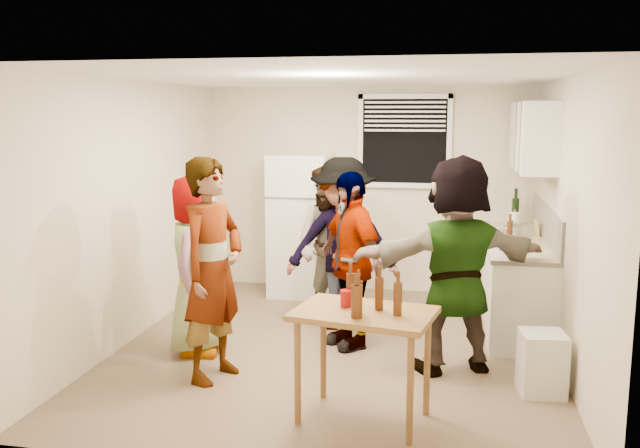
% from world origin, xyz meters
% --- Properties ---
extents(room, '(4.00, 4.50, 2.50)m').
position_xyz_m(room, '(0.00, 0.00, 0.00)').
color(room, beige).
rests_on(room, ground).
extents(window, '(1.12, 0.10, 1.06)m').
position_xyz_m(window, '(0.45, 2.21, 1.85)').
color(window, white).
rests_on(window, room).
extents(refrigerator, '(0.70, 0.70, 1.70)m').
position_xyz_m(refrigerator, '(-0.75, 1.88, 0.85)').
color(refrigerator, white).
rests_on(refrigerator, ground).
extents(counter_lower, '(0.60, 2.20, 0.86)m').
position_xyz_m(counter_lower, '(1.70, 1.15, 0.43)').
color(counter_lower, white).
rests_on(counter_lower, ground).
extents(countertop, '(0.64, 2.22, 0.04)m').
position_xyz_m(countertop, '(1.70, 1.15, 0.88)').
color(countertop, beige).
rests_on(countertop, counter_lower).
extents(backsplash, '(0.03, 2.20, 0.36)m').
position_xyz_m(backsplash, '(1.99, 1.15, 1.08)').
color(backsplash, '#B5B0A7').
rests_on(backsplash, countertop).
extents(upper_cabinets, '(0.34, 1.60, 0.70)m').
position_xyz_m(upper_cabinets, '(1.83, 1.35, 1.95)').
color(upper_cabinets, white).
rests_on(upper_cabinets, room).
extents(kettle, '(0.27, 0.23, 0.20)m').
position_xyz_m(kettle, '(1.65, 1.20, 0.90)').
color(kettle, silver).
rests_on(kettle, countertop).
extents(paper_towel, '(0.12, 0.12, 0.25)m').
position_xyz_m(paper_towel, '(1.68, 1.30, 0.90)').
color(paper_towel, white).
rests_on(paper_towel, countertop).
extents(wine_bottle, '(0.08, 0.08, 0.32)m').
position_xyz_m(wine_bottle, '(1.75, 1.99, 0.90)').
color(wine_bottle, black).
rests_on(wine_bottle, countertop).
extents(beer_bottle_counter, '(0.06, 0.06, 0.23)m').
position_xyz_m(beer_bottle_counter, '(1.60, 0.84, 0.90)').
color(beer_bottle_counter, '#47230C').
rests_on(beer_bottle_counter, countertop).
extents(blue_cup, '(0.09, 0.09, 0.12)m').
position_xyz_m(blue_cup, '(1.53, 0.53, 0.90)').
color(blue_cup, '#2214B4').
rests_on(blue_cup, countertop).
extents(picture_frame, '(0.02, 0.19, 0.16)m').
position_xyz_m(picture_frame, '(1.92, 1.40, 0.98)').
color(picture_frame, '#DBB855').
rests_on(picture_frame, countertop).
extents(trash_bin, '(0.38, 0.38, 0.50)m').
position_xyz_m(trash_bin, '(1.76, -0.68, 0.25)').
color(trash_bin, beige).
rests_on(trash_bin, ground).
extents(serving_table, '(1.07, 0.81, 0.81)m').
position_xyz_m(serving_table, '(0.44, -1.41, 0.00)').
color(serving_table, brown).
rests_on(serving_table, ground).
extents(beer_bottle_table, '(0.06, 0.06, 0.23)m').
position_xyz_m(beer_bottle_table, '(0.54, -1.36, 0.81)').
color(beer_bottle_table, '#47230C').
rests_on(beer_bottle_table, serving_table).
extents(red_cup, '(0.09, 0.09, 0.12)m').
position_xyz_m(red_cup, '(0.30, -1.32, 0.81)').
color(red_cup, '#9B0E0C').
rests_on(red_cup, serving_table).
extents(guest_grey, '(1.68, 0.86, 0.53)m').
position_xyz_m(guest_grey, '(-1.24, -0.30, 0.00)').
color(guest_grey, gray).
rests_on(guest_grey, ground).
extents(guest_stripe, '(1.97, 1.22, 0.44)m').
position_xyz_m(guest_stripe, '(-0.88, -0.86, 0.00)').
color(guest_stripe, '#141933').
rests_on(guest_stripe, ground).
extents(guest_back_left, '(1.37, 1.85, 0.63)m').
position_xyz_m(guest_back_left, '(-0.18, 0.76, 0.00)').
color(guest_back_left, brown).
rests_on(guest_back_left, ground).
extents(guest_back_right, '(1.33, 1.87, 0.65)m').
position_xyz_m(guest_back_right, '(-0.04, 0.64, 0.00)').
color(guest_back_right, '#3A3A3E').
rests_on(guest_back_right, ground).
extents(guest_black, '(1.91, 1.80, 0.41)m').
position_xyz_m(guest_black, '(0.11, 0.14, 0.00)').
color(guest_black, black).
rests_on(guest_black, ground).
extents(guest_orange, '(2.30, 2.37, 0.55)m').
position_xyz_m(guest_orange, '(1.08, -0.29, 0.00)').
color(guest_orange, '#CB7A54').
rests_on(guest_orange, ground).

